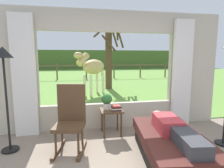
# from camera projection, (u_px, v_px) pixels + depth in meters

# --- Properties ---
(back_wall_with_window) EXTENTS (5.20, 0.12, 2.55)m
(back_wall_with_window) POSITION_uv_depth(u_px,v_px,m) (108.00, 72.00, 4.11)
(back_wall_with_window) COLOR #BCB29E
(back_wall_with_window) RESTS_ON ground_plane
(curtain_panel_left) EXTENTS (0.44, 0.10, 2.40)m
(curtain_panel_left) POSITION_uv_depth(u_px,v_px,m) (24.00, 76.00, 3.67)
(curtain_panel_left) COLOR silver
(curtain_panel_left) RESTS_ON ground_plane
(curtain_panel_right) EXTENTS (0.44, 0.10, 2.40)m
(curtain_panel_right) POSITION_uv_depth(u_px,v_px,m) (182.00, 74.00, 4.30)
(curtain_panel_right) COLOR silver
(curtain_panel_right) RESTS_ON ground_plane
(outdoor_pasture_lawn) EXTENTS (36.00, 21.68, 0.02)m
(outdoor_pasture_lawn) POSITION_uv_depth(u_px,v_px,m) (85.00, 77.00, 14.89)
(outdoor_pasture_lawn) COLOR olive
(outdoor_pasture_lawn) RESTS_ON ground_plane
(distant_hill_ridge) EXTENTS (36.00, 2.00, 2.40)m
(distant_hill_ridge) POSITION_uv_depth(u_px,v_px,m) (82.00, 60.00, 24.29)
(distant_hill_ridge) COLOR #48612B
(distant_hill_ridge) RESTS_ON ground_plane
(recliner_sofa) EXTENTS (1.12, 1.80, 0.42)m
(recliner_sofa) POSITION_uv_depth(u_px,v_px,m) (171.00, 147.00, 2.88)
(recliner_sofa) COLOR black
(recliner_sofa) RESTS_ON ground_plane
(reclining_person) EXTENTS (0.42, 1.44, 0.22)m
(reclining_person) POSITION_uv_depth(u_px,v_px,m) (173.00, 129.00, 2.79)
(reclining_person) COLOR #B23338
(reclining_person) RESTS_ON recliner_sofa
(rocking_chair) EXTENTS (0.59, 0.76, 1.12)m
(rocking_chair) POSITION_uv_depth(u_px,v_px,m) (71.00, 118.00, 3.20)
(rocking_chair) COLOR #4C331E
(rocking_chair) RESTS_ON ground_plane
(side_table) EXTENTS (0.44, 0.44, 0.52)m
(side_table) POSITION_uv_depth(u_px,v_px,m) (111.00, 114.00, 3.82)
(side_table) COLOR #4C331E
(side_table) RESTS_ON ground_plane
(potted_plant) EXTENTS (0.22, 0.22, 0.32)m
(potted_plant) POSITION_uv_depth(u_px,v_px,m) (107.00, 100.00, 3.82)
(potted_plant) COLOR silver
(potted_plant) RESTS_ON side_table
(book_stack) EXTENTS (0.21, 0.17, 0.10)m
(book_stack) POSITION_uv_depth(u_px,v_px,m) (116.00, 108.00, 3.75)
(book_stack) COLOR #59336B
(book_stack) RESTS_ON side_table
(floor_lamp_left) EXTENTS (0.32, 0.32, 1.74)m
(floor_lamp_left) POSITION_uv_depth(u_px,v_px,m) (4.00, 68.00, 3.00)
(floor_lamp_left) COLOR black
(floor_lamp_left) RESTS_ON ground_plane
(horse) EXTENTS (1.48, 1.57, 1.73)m
(horse) POSITION_uv_depth(u_px,v_px,m) (93.00, 67.00, 7.65)
(horse) COLOR tan
(horse) RESTS_ON outdoor_pasture_lawn
(pasture_tree) EXTENTS (1.52, 1.49, 3.37)m
(pasture_tree) POSITION_uv_depth(u_px,v_px,m) (109.00, 56.00, 9.08)
(pasture_tree) COLOR #4C3823
(pasture_tree) RESTS_ON outdoor_pasture_lawn
(pasture_fence_line) EXTENTS (16.10, 0.10, 1.10)m
(pasture_fence_line) POSITION_uv_depth(u_px,v_px,m) (86.00, 69.00, 13.24)
(pasture_fence_line) COLOR brown
(pasture_fence_line) RESTS_ON outdoor_pasture_lawn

